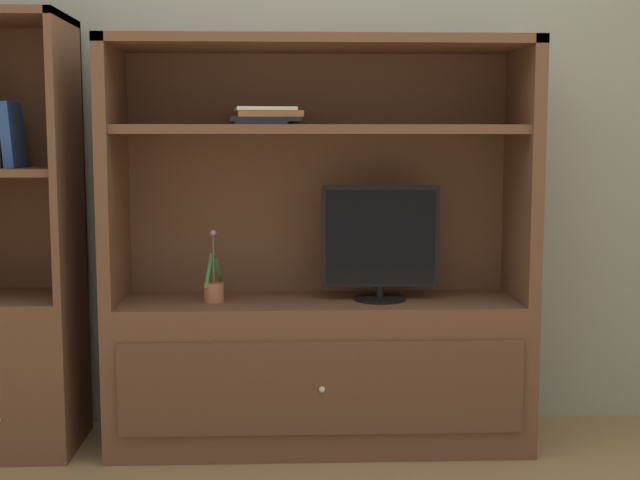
% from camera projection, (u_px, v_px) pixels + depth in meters
% --- Properties ---
extents(ground_plane, '(8.00, 8.00, 0.00)m').
position_uv_depth(ground_plane, '(324.00, 480.00, 3.16)').
color(ground_plane, '#99754C').
extents(painted_rear_wall, '(6.00, 0.10, 2.80)m').
position_uv_depth(painted_rear_wall, '(317.00, 105.00, 3.74)').
color(painted_rear_wall, gray).
rests_on(painted_rear_wall, ground_plane).
extents(media_console, '(1.69, 0.49, 1.64)m').
position_uv_depth(media_console, '(319.00, 321.00, 3.51)').
color(media_console, brown).
rests_on(media_console, ground_plane).
extents(tv_monitor, '(0.47, 0.21, 0.47)m').
position_uv_depth(tv_monitor, '(380.00, 242.00, 3.45)').
color(tv_monitor, black).
rests_on(tv_monitor, media_console).
extents(potted_plant, '(0.08, 0.14, 0.29)m').
position_uv_depth(potted_plant, '(214.00, 290.00, 3.43)').
color(potted_plant, '#B26642').
rests_on(potted_plant, media_console).
extents(magazine_stack, '(0.29, 0.35, 0.07)m').
position_uv_depth(magazine_stack, '(266.00, 117.00, 3.40)').
color(magazine_stack, black).
rests_on(magazine_stack, media_console).
extents(bookshelf_tall, '(0.50, 0.46, 1.73)m').
position_uv_depth(bookshelf_tall, '(14.00, 312.00, 3.46)').
color(bookshelf_tall, brown).
rests_on(bookshelf_tall, ground_plane).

